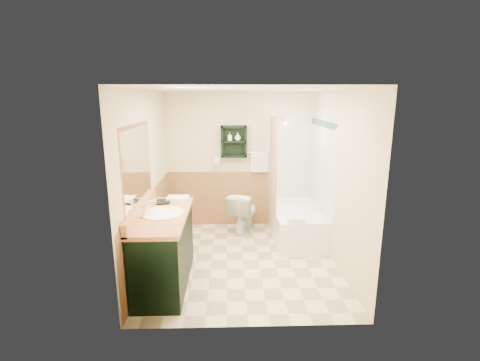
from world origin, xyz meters
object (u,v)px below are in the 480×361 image
Objects in this scene: bathtub at (296,223)px; soap_bottle_a at (230,139)px; vanity at (165,249)px; toilet at (244,212)px; soap_bottle_b at (238,138)px; hair_dryer at (217,161)px; wall_shelf at (234,141)px; vanity_book at (156,194)px.

soap_bottle_a reaches higher than bathtub.
toilet is (1.06, 1.69, -0.10)m from vanity.
soap_bottle_a is 1.06× the size of soap_bottle_b.
soap_bottle_b reaches higher than toilet.
hair_dryer is 0.33× the size of toilet.
wall_shelf reaches higher than bathtub.
vanity_book is at bearing 64.44° from toilet.
toilet is 1.30m from soap_bottle_a.
vanity_book is (-1.22, -1.24, 0.68)m from toilet.
hair_dryer is 2.23m from vanity.
soap_bottle_a is (-0.07, -0.01, 0.05)m from wall_shelf.
toilet is 5.10× the size of soap_bottle_a.
soap_bottle_b is at bearing -4.10° from wall_shelf.
soap_bottle_b reaches higher than soap_bottle_a.
wall_shelf is at bearing 65.79° from vanity.
vanity_book is at bearing -124.67° from wall_shelf.
wall_shelf reaches higher than toilet.
bathtub is at bearing -29.46° from wall_shelf.
wall_shelf reaches higher than vanity_book.
vanity_book reaches higher than bathtub.
hair_dryer reaches higher than vanity.
toilet is (0.16, -0.30, -1.20)m from wall_shelf.
soap_bottle_a is at bearing -7.51° from hair_dryer.
bathtub is 2.08× the size of toilet.
bathtub is at bearing 36.33° from vanity.
wall_shelf reaches higher than soap_bottle_a.
wall_shelf is at bearing 3.95° from soap_bottle_a.
vanity_book reaches higher than vanity.
soap_bottle_a reaches higher than vanity_book.
wall_shelf is 0.46m from hair_dryer.
toilet is 3.07× the size of vanity_book.
toilet is (0.46, -0.32, -0.85)m from hair_dryer.
wall_shelf is 1.93m from vanity_book.
wall_shelf is 3.88× the size of soap_bottle_a.
wall_shelf is at bearing 150.54° from bathtub.
soap_bottle_a reaches higher than vanity.
wall_shelf is 4.10× the size of soap_bottle_b.
soap_bottle_b is at bearing 0.00° from soap_bottle_a.
soap_bottle_b is (1.13, 1.53, 0.58)m from vanity_book.
hair_dryer is 0.46m from soap_bottle_a.
vanity is 6.16× the size of vanity_book.
wall_shelf is 0.37× the size of bathtub.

